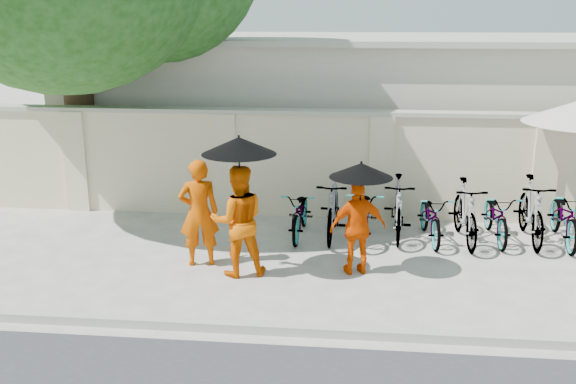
# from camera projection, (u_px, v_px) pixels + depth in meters

# --- Properties ---
(ground) EXTENTS (80.00, 80.00, 0.00)m
(ground) POSITION_uv_depth(u_px,v_px,m) (252.00, 277.00, 9.66)
(ground) COLOR beige
(kerb) EXTENTS (40.00, 0.16, 0.12)m
(kerb) POSITION_uv_depth(u_px,v_px,m) (230.00, 327.00, 8.02)
(kerb) COLOR #A4A492
(kerb) RESTS_ON ground
(compound_wall) EXTENTS (20.00, 0.30, 2.00)m
(compound_wall) POSITION_uv_depth(u_px,v_px,m) (328.00, 166.00, 12.36)
(compound_wall) COLOR beige
(compound_wall) RESTS_ON ground
(building_behind) EXTENTS (14.00, 6.00, 3.20)m
(building_behind) POSITION_uv_depth(u_px,v_px,m) (376.00, 108.00, 15.74)
(building_behind) COLOR beige
(building_behind) RESTS_ON ground
(monk_left) EXTENTS (0.71, 0.56, 1.70)m
(monk_left) POSITION_uv_depth(u_px,v_px,m) (199.00, 213.00, 9.96)
(monk_left) COLOR #C34800
(monk_left) RESTS_ON ground
(monk_center) EXTENTS (0.98, 0.86, 1.70)m
(monk_center) POSITION_uv_depth(u_px,v_px,m) (238.00, 221.00, 9.57)
(monk_center) COLOR #DD5A02
(monk_center) RESTS_ON ground
(parasol_center) EXTENTS (1.09, 1.09, 1.17)m
(parasol_center) POSITION_uv_depth(u_px,v_px,m) (239.00, 146.00, 9.18)
(parasol_center) COLOR black
(parasol_center) RESTS_ON ground
(monk_right) EXTENTS (0.92, 0.58, 1.47)m
(monk_right) POSITION_uv_depth(u_px,v_px,m) (358.00, 228.00, 9.64)
(monk_right) COLOR #E34600
(monk_right) RESTS_ON ground
(parasol_right) EXTENTS (0.94, 0.94, 0.92)m
(parasol_right) POSITION_uv_depth(u_px,v_px,m) (361.00, 170.00, 9.32)
(parasol_right) COLOR black
(parasol_right) RESTS_ON ground
(bike_0) EXTENTS (0.65, 1.67, 0.86)m
(bike_0) POSITION_uv_depth(u_px,v_px,m) (301.00, 213.00, 11.36)
(bike_0) COLOR #9C9C9C
(bike_0) RESTS_ON ground
(bike_1) EXTENTS (0.61, 1.84, 1.09)m
(bike_1) POSITION_uv_depth(u_px,v_px,m) (333.00, 208.00, 11.26)
(bike_1) COLOR #9C9C9C
(bike_1) RESTS_ON ground
(bike_2) EXTENTS (0.72, 1.81, 0.94)m
(bike_2) POSITION_uv_depth(u_px,v_px,m) (365.00, 213.00, 11.20)
(bike_2) COLOR #9C9C9C
(bike_2) RESTS_ON ground
(bike_3) EXTENTS (0.57, 1.81, 1.08)m
(bike_3) POSITION_uv_depth(u_px,v_px,m) (398.00, 208.00, 11.28)
(bike_3) COLOR #9C9C9C
(bike_3) RESTS_ON ground
(bike_4) EXTENTS (0.70, 1.67, 0.86)m
(bike_4) POSITION_uv_depth(u_px,v_px,m) (431.00, 217.00, 11.14)
(bike_4) COLOR #9C9C9C
(bike_4) RESTS_ON ground
(bike_5) EXTENTS (0.59, 1.82, 1.08)m
(bike_5) POSITION_uv_depth(u_px,v_px,m) (465.00, 212.00, 11.01)
(bike_5) COLOR #9C9C9C
(bike_5) RESTS_ON ground
(bike_6) EXTENTS (0.61, 1.68, 0.88)m
(bike_6) POSITION_uv_depth(u_px,v_px,m) (497.00, 216.00, 11.15)
(bike_6) COLOR #9C9C9C
(bike_6) RESTS_ON ground
(bike_7) EXTENTS (0.61, 1.89, 1.12)m
(bike_7) POSITION_uv_depth(u_px,v_px,m) (531.00, 211.00, 11.04)
(bike_7) COLOR #9C9C9C
(bike_7) RESTS_ON ground
(bike_8) EXTENTS (0.75, 1.85, 0.95)m
(bike_8) POSITION_uv_depth(u_px,v_px,m) (565.00, 217.00, 10.99)
(bike_8) COLOR #9C9C9C
(bike_8) RESTS_ON ground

